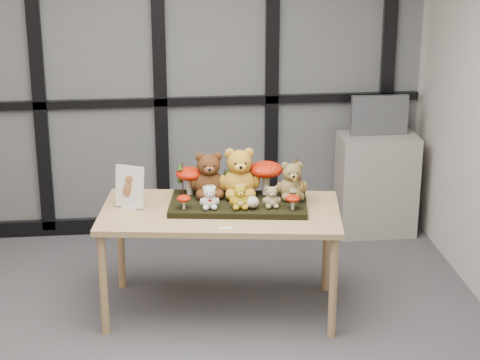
{
  "coord_description": "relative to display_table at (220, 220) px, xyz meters",
  "views": [
    {
      "loc": [
        0.37,
        -3.97,
        2.65
      ],
      "look_at": [
        0.9,
        1.02,
        0.9
      ],
      "focal_mm": 65.0,
      "sensor_mm": 36.0,
      "label": 1
    }
  ],
  "objects": [
    {
      "name": "bear_brown_medium",
      "position": [
        -0.06,
        0.17,
        0.26
      ],
      "size": [
        0.27,
        0.25,
        0.32
      ],
      "primitive_type": null,
      "rotation": [
        0.0,
        0.0,
        -0.14
      ],
      "color": "#4B2812",
      "rests_on": "diorama_tray"
    },
    {
      "name": "sprig_dry_mid_right",
      "position": [
        0.49,
        -0.03,
        0.2
      ],
      "size": [
        0.05,
        0.05,
        0.19
      ],
      "primitive_type": null,
      "color": "brown",
      "rests_on": "diorama_tray"
    },
    {
      "name": "sprig_green_centre",
      "position": [
        0.05,
        0.22,
        0.18
      ],
      "size": [
        0.05,
        0.05,
        0.16
      ],
      "primitive_type": null,
      "color": "#1C3E0E",
      "rests_on": "diorama_tray"
    },
    {
      "name": "bear_small_yellow",
      "position": [
        0.12,
        -0.07,
        0.19
      ],
      "size": [
        0.14,
        0.13,
        0.17
      ],
      "primitive_type": null,
      "rotation": [
        0.0,
        0.0,
        -0.14
      ],
      "color": "#B68F14",
      "rests_on": "diorama_tray"
    },
    {
      "name": "sprig_green_far_left",
      "position": [
        -0.22,
        0.2,
        0.21
      ],
      "size": [
        0.05,
        0.05,
        0.22
      ],
      "primitive_type": null,
      "color": "#1C3E0E",
      "rests_on": "diorama_tray"
    },
    {
      "name": "mushroom_back_left",
      "position": [
        -0.18,
        0.21,
        0.2
      ],
      "size": [
        0.18,
        0.18,
        0.2
      ],
      "primitive_type": null,
      "color": "#A51805",
      "rests_on": "diorama_tray"
    },
    {
      "name": "diorama_tray",
      "position": [
        0.12,
        0.04,
        0.09
      ],
      "size": [
        0.91,
        0.54,
        0.04
      ],
      "primitive_type": "cube",
      "rotation": [
        0.0,
        0.0,
        -0.14
      ],
      "color": "black",
      "rests_on": "display_table"
    },
    {
      "name": "sprig_dry_far_right",
      "position": [
        0.49,
        0.08,
        0.24
      ],
      "size": [
        0.05,
        0.05,
        0.27
      ],
      "primitive_type": null,
      "color": "brown",
      "rests_on": "diorama_tray"
    },
    {
      "name": "mushroom_back_right",
      "position": [
        0.31,
        0.16,
        0.22
      ],
      "size": [
        0.21,
        0.21,
        0.24
      ],
      "primitive_type": null,
      "color": "#A51805",
      "rests_on": "diorama_tray"
    },
    {
      "name": "plush_cream_hedgehog",
      "position": [
        0.19,
        -0.08,
        0.15
      ],
      "size": [
        0.07,
        0.07,
        0.08
      ],
      "primitive_type": null,
      "rotation": [
        0.0,
        0.0,
        -0.14
      ],
      "color": "beige",
      "rests_on": "diorama_tray"
    },
    {
      "name": "mushroom_front_right",
      "position": [
        0.44,
        -0.13,
        0.15
      ],
      "size": [
        0.09,
        0.09,
        0.1
      ],
      "primitive_type": null,
      "color": "#A51805",
      "rests_on": "diorama_tray"
    },
    {
      "name": "bear_tan_back",
      "position": [
        0.46,
        0.07,
        0.24
      ],
      "size": [
        0.22,
        0.21,
        0.26
      ],
      "primitive_type": null,
      "rotation": [
        0.0,
        0.0,
        -0.14
      ],
      "color": "olive",
      "rests_on": "diorama_tray"
    },
    {
      "name": "sign_holder",
      "position": [
        -0.56,
        0.1,
        0.19
      ],
      "size": [
        0.19,
        0.12,
        0.28
      ],
      "rotation": [
        0.0,
        0.0,
        -0.47
      ],
      "color": "silver",
      "rests_on": "display_table"
    },
    {
      "name": "label_card",
      "position": [
        0.0,
        -0.3,
        0.07
      ],
      "size": [
        0.08,
        0.03,
        0.0
      ],
      "primitive_type": "cube",
      "color": "white",
      "rests_on": "display_table"
    },
    {
      "name": "glass_partition",
      "position": [
        -0.78,
        1.41,
        0.79
      ],
      "size": [
        4.9,
        0.06,
        2.78
      ],
      "color": "#2D383F",
      "rests_on": "floor"
    },
    {
      "name": "room_shell",
      "position": [
        -0.78,
        -1.06,
        1.05
      ],
      "size": [
        5.0,
        5.0,
        5.0
      ],
      "color": "#B3AFA9",
      "rests_on": "floor"
    },
    {
      "name": "bear_white_bow",
      "position": [
        -0.07,
        -0.05,
        0.18
      ],
      "size": [
        0.14,
        0.13,
        0.16
      ],
      "primitive_type": null,
      "rotation": [
        0.0,
        0.0,
        -0.14
      ],
      "color": "silver",
      "rests_on": "diorama_tray"
    },
    {
      "name": "bear_pooh_yellow",
      "position": [
        0.14,
        0.14,
        0.28
      ],
      "size": [
        0.3,
        0.28,
        0.35
      ],
      "primitive_type": null,
      "rotation": [
        0.0,
        0.0,
        -0.14
      ],
      "color": "#BF8824",
      "rests_on": "diorama_tray"
    },
    {
      "name": "cabinet",
      "position": [
        1.32,
        1.19,
        -0.23
      ],
      "size": [
        0.6,
        0.35,
        0.79
      ],
      "primitive_type": "cube",
      "color": "gray",
      "rests_on": "floor"
    },
    {
      "name": "bear_beige_small",
      "position": [
        0.31,
        -0.07,
        0.18
      ],
      "size": [
        0.13,
        0.12,
        0.15
      ],
      "primitive_type": null,
      "rotation": [
        0.0,
        0.0,
        -0.14
      ],
      "color": "#958658",
      "rests_on": "diorama_tray"
    },
    {
      "name": "display_table",
      "position": [
        0.0,
        0.0,
        0.0
      ],
      "size": [
        1.57,
        0.94,
        0.7
      ],
      "rotation": [
        0.0,
        0.0,
        -0.14
      ],
      "color": "tan",
      "rests_on": "floor"
    },
    {
      "name": "mushroom_front_left",
      "position": [
        -0.23,
        -0.05,
        0.15
      ],
      "size": [
        0.09,
        0.09,
        0.1
      ],
      "primitive_type": null,
      "color": "#A51805",
      "rests_on": "diorama_tray"
    },
    {
      "name": "sprig_green_mid_left",
      "position": [
        -0.11,
        0.23,
        0.2
      ],
      "size": [
        0.05,
        0.05,
        0.19
      ],
      "primitive_type": null,
      "color": "#1C3E0E",
      "rests_on": "diorama_tray"
    },
    {
      "name": "monitor",
      "position": [
        1.32,
        1.21,
        0.32
      ],
      "size": [
        0.44,
        0.05,
        0.31
      ],
      "color": "#515459",
      "rests_on": "cabinet"
    }
  ]
}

